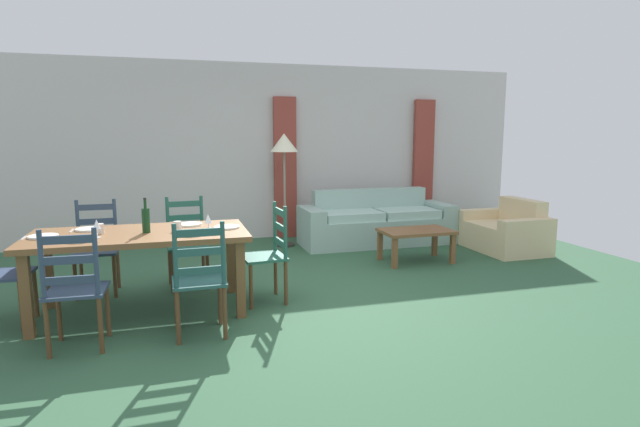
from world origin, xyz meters
TOP-DOWN VIEW (x-y plane):
  - ground_plane at (0.00, 0.00)m, footprint 9.60×9.60m
  - wall_far at (0.00, 3.30)m, footprint 9.60×0.16m
  - curtain_panel_left at (0.79, 3.16)m, footprint 0.35×0.08m
  - curtain_panel_right at (3.19, 3.16)m, footprint 0.35×0.08m
  - dining_table at (-1.22, 0.14)m, footprint 1.90×0.96m
  - dining_chair_near_left at (-1.65, -0.59)m, footprint 0.43×0.42m
  - dining_chair_near_right at (-0.74, -0.59)m, footprint 0.43×0.41m
  - dining_chair_far_left at (-1.69, 0.89)m, footprint 0.42×0.40m
  - dining_chair_far_right at (-0.79, 0.89)m, footprint 0.45×0.43m
  - dining_chair_head_east at (-0.05, 0.13)m, footprint 0.43×0.45m
  - dinner_plate_near_left at (-1.67, -0.11)m, footprint 0.24×0.24m
  - fork_near_left at (-1.82, -0.11)m, footprint 0.03×0.17m
  - dinner_plate_near_right at (-0.77, -0.11)m, footprint 0.24×0.24m
  - fork_near_right at (-0.92, -0.11)m, footprint 0.03×0.17m
  - dinner_plate_far_left at (-1.67, 0.39)m, footprint 0.24×0.24m
  - fork_far_left at (-1.82, 0.39)m, footprint 0.02×0.17m
  - dinner_plate_far_right at (-0.77, 0.39)m, footprint 0.24×0.24m
  - fork_far_right at (-0.92, 0.39)m, footprint 0.03×0.17m
  - dinner_plate_head_west at (-2.00, 0.14)m, footprint 0.24×0.24m
  - fork_head_west at (-2.15, 0.14)m, footprint 0.02×0.17m
  - dinner_plate_head_east at (-0.44, 0.14)m, footprint 0.24×0.24m
  - fork_head_east at (-0.59, 0.14)m, footprint 0.02×0.17m
  - wine_bottle at (-1.16, 0.11)m, footprint 0.07×0.07m
  - wine_glass_near_left at (-1.55, -0.02)m, footprint 0.06×0.06m
  - wine_glass_near_right at (-0.62, 0.01)m, footprint 0.06×0.06m
  - coffee_cup_primary at (-0.89, 0.11)m, footprint 0.07×0.07m
  - coffee_cup_secondary at (-1.55, 0.18)m, footprint 0.07×0.07m
  - couch at (1.99, 2.35)m, footprint 2.28×0.81m
  - coffee_table at (2.05, 1.13)m, footprint 0.90×0.56m
  - armchair_upholstered at (3.61, 1.38)m, footprint 0.81×1.17m
  - standing_lamp at (0.64, 2.53)m, footprint 0.40×0.40m

SIDE VIEW (x-z plane):
  - ground_plane at x=0.00m, z-range -0.02..0.00m
  - armchair_upholstered at x=3.61m, z-range -0.11..0.61m
  - couch at x=1.99m, z-range -0.11..0.69m
  - coffee_table at x=2.05m, z-range 0.15..0.57m
  - dining_chair_near_left at x=-1.65m, z-range 0.00..0.96m
  - dining_chair_near_right at x=-0.74m, z-range 0.00..0.96m
  - dining_chair_far_left at x=-1.69m, z-range 0.00..0.96m
  - dining_chair_far_right at x=-0.79m, z-range 0.00..0.96m
  - dining_chair_head_east at x=-0.05m, z-range 0.00..0.96m
  - dining_table at x=-1.22m, z-range 0.29..1.04m
  - fork_near_left at x=-1.82m, z-range 0.75..0.76m
  - fork_near_right at x=-0.92m, z-range 0.75..0.76m
  - fork_far_left at x=-1.82m, z-range 0.75..0.76m
  - fork_far_right at x=-0.92m, z-range 0.75..0.76m
  - fork_head_west at x=-2.15m, z-range 0.75..0.76m
  - fork_head_east at x=-0.59m, z-range 0.75..0.76m
  - dinner_plate_near_left at x=-1.67m, z-range 0.75..0.77m
  - dinner_plate_near_right at x=-0.77m, z-range 0.75..0.77m
  - dinner_plate_far_left at x=-1.67m, z-range 0.75..0.77m
  - dinner_plate_far_right at x=-0.77m, z-range 0.75..0.77m
  - dinner_plate_head_west at x=-2.00m, z-range 0.75..0.77m
  - dinner_plate_head_east at x=-0.44m, z-range 0.75..0.77m
  - coffee_cup_primary at x=-0.89m, z-range 0.75..0.84m
  - coffee_cup_secondary at x=-1.55m, z-range 0.75..0.84m
  - wine_glass_near_left at x=-1.55m, z-range 0.78..0.94m
  - wine_glass_near_right at x=-0.62m, z-range 0.78..0.94m
  - wine_bottle at x=-1.16m, z-range 0.71..1.03m
  - curtain_panel_left at x=0.79m, z-range 0.00..2.20m
  - curtain_panel_right at x=3.19m, z-range 0.00..2.20m
  - wall_far at x=0.00m, z-range 0.00..2.70m
  - standing_lamp at x=0.64m, z-range 0.59..2.23m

